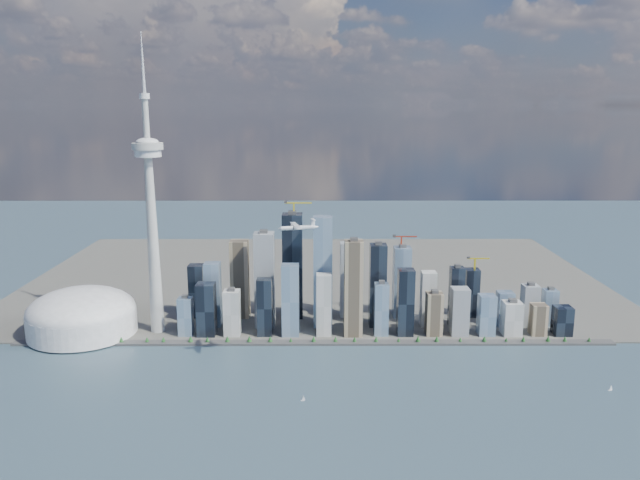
{
  "coord_description": "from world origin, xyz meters",
  "views": [
    {
      "loc": [
        8.49,
        -824.33,
        427.17
      ],
      "look_at": [
        11.43,
        260.0,
        192.43
      ],
      "focal_mm": 35.0,
      "sensor_mm": 36.0,
      "label": 1
    }
  ],
  "objects_px": {
    "needle_tower": "(151,211)",
    "sailboat_west": "(303,399)",
    "airplane": "(298,227)",
    "dome_stadium": "(82,315)",
    "sailboat_east": "(611,389)"
  },
  "relations": [
    {
      "from": "sailboat_west",
      "to": "dome_stadium",
      "type": "bearing_deg",
      "value": 148.6
    },
    {
      "from": "dome_stadium",
      "to": "sailboat_west",
      "type": "relative_size",
      "value": 21.03
    },
    {
      "from": "needle_tower",
      "to": "sailboat_west",
      "type": "xyz_separation_m",
      "value": [
        286.01,
        -285.01,
        -232.79
      ]
    },
    {
      "from": "needle_tower",
      "to": "sailboat_east",
      "type": "height_order",
      "value": "needle_tower"
    },
    {
      "from": "dome_stadium",
      "to": "sailboat_east",
      "type": "distance_m",
      "value": 928.96
    },
    {
      "from": "needle_tower",
      "to": "sailboat_west",
      "type": "relative_size",
      "value": 57.88
    },
    {
      "from": "dome_stadium",
      "to": "sailboat_east",
      "type": "relative_size",
      "value": 20.55
    },
    {
      "from": "sailboat_west",
      "to": "sailboat_east",
      "type": "distance_m",
      "value": 471.23
    },
    {
      "from": "airplane",
      "to": "sailboat_east",
      "type": "bearing_deg",
      "value": -19.85
    },
    {
      "from": "airplane",
      "to": "sailboat_west",
      "type": "height_order",
      "value": "airplane"
    },
    {
      "from": "dome_stadium",
      "to": "sailboat_west",
      "type": "height_order",
      "value": "dome_stadium"
    },
    {
      "from": "needle_tower",
      "to": "sailboat_east",
      "type": "xyz_separation_m",
      "value": [
        756.1,
        -252.19,
        -232.72
      ]
    },
    {
      "from": "airplane",
      "to": "needle_tower",
      "type": "bearing_deg",
      "value": 130.74
    },
    {
      "from": "needle_tower",
      "to": "dome_stadium",
      "type": "distance_m",
      "value": 241.4
    },
    {
      "from": "dome_stadium",
      "to": "sailboat_east",
      "type": "height_order",
      "value": "dome_stadium"
    }
  ]
}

